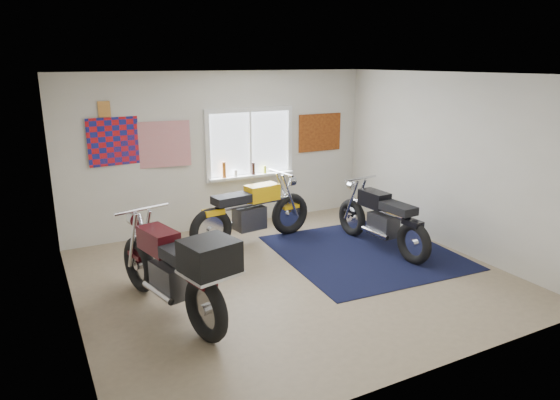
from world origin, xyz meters
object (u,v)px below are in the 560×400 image
yellow_triumph (252,214)px  navy_rug (365,252)px  maroon_tourer (176,270)px  black_chrome_bike (381,221)px

yellow_triumph → navy_rug: bearing=-49.3°
navy_rug → maroon_tourer: (-3.14, -0.68, 0.60)m
yellow_triumph → maroon_tourer: bearing=-141.2°
navy_rug → maroon_tourer: 3.26m
black_chrome_bike → maroon_tourer: 3.53m
black_chrome_bike → maroon_tourer: bearing=98.1°
navy_rug → maroon_tourer: size_ratio=1.14×
navy_rug → yellow_triumph: (-1.36, 1.20, 0.49)m
navy_rug → black_chrome_bike: 0.56m
yellow_triumph → maroon_tourer: (-1.77, -1.88, 0.11)m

